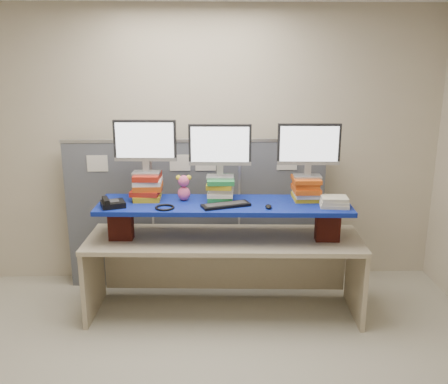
{
  "coord_description": "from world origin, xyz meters",
  "views": [
    {
      "loc": [
        0.12,
        -3.01,
        2.35
      ],
      "look_at": [
        0.26,
        1.15,
        1.17
      ],
      "focal_mm": 40.0,
      "sensor_mm": 36.0,
      "label": 1
    }
  ],
  "objects_px": {
    "desk": "(224,253)",
    "keyboard": "(226,205)",
    "blue_board": "(224,205)",
    "monitor_left": "(145,143)",
    "monitor_right": "(309,147)",
    "desk_phone": "(112,203)",
    "monitor_center": "(220,148)"
  },
  "relations": [
    {
      "from": "desk",
      "to": "keyboard",
      "type": "xyz_separation_m",
      "value": [
        0.01,
        -0.1,
        0.49
      ]
    },
    {
      "from": "monitor_center",
      "to": "desk_phone",
      "type": "xyz_separation_m",
      "value": [
        -0.93,
        -0.2,
        -0.44
      ]
    },
    {
      "from": "monitor_left",
      "to": "monitor_center",
      "type": "relative_size",
      "value": 1.0
    },
    {
      "from": "monitor_right",
      "to": "desk_phone",
      "type": "relative_size",
      "value": 2.28
    },
    {
      "from": "blue_board",
      "to": "monitor_left",
      "type": "height_order",
      "value": "monitor_left"
    },
    {
      "from": "monitor_right",
      "to": "desk_phone",
      "type": "bearing_deg",
      "value": -171.69
    },
    {
      "from": "blue_board",
      "to": "desk_phone",
      "type": "relative_size",
      "value": 9.17
    },
    {
      "from": "desk",
      "to": "desk_phone",
      "type": "height_order",
      "value": "desk_phone"
    },
    {
      "from": "keyboard",
      "to": "desk",
      "type": "bearing_deg",
      "value": 78.5
    },
    {
      "from": "desk",
      "to": "monitor_center",
      "type": "xyz_separation_m",
      "value": [
        -0.03,
        0.12,
        0.94
      ]
    },
    {
      "from": "keyboard",
      "to": "monitor_right",
      "type": "bearing_deg",
      "value": -4.15
    },
    {
      "from": "monitor_right",
      "to": "monitor_left",
      "type": "bearing_deg",
      "value": 180.0
    },
    {
      "from": "blue_board",
      "to": "desk_phone",
      "type": "height_order",
      "value": "desk_phone"
    },
    {
      "from": "blue_board",
      "to": "monitor_right",
      "type": "height_order",
      "value": "monitor_right"
    },
    {
      "from": "keyboard",
      "to": "desk_phone",
      "type": "xyz_separation_m",
      "value": [
        -0.97,
        0.02,
        0.02
      ]
    },
    {
      "from": "monitor_left",
      "to": "monitor_right",
      "type": "height_order",
      "value": "monitor_left"
    },
    {
      "from": "blue_board",
      "to": "desk",
      "type": "bearing_deg",
      "value": -87.14
    },
    {
      "from": "keyboard",
      "to": "desk_phone",
      "type": "distance_m",
      "value": 0.97
    },
    {
      "from": "desk",
      "to": "blue_board",
      "type": "relative_size",
      "value": 1.13
    },
    {
      "from": "blue_board",
      "to": "monitor_left",
      "type": "xyz_separation_m",
      "value": [
        -0.68,
        0.15,
        0.52
      ]
    },
    {
      "from": "monitor_right",
      "to": "blue_board",
      "type": "bearing_deg",
      "value": -170.85
    },
    {
      "from": "monitor_left",
      "to": "desk_phone",
      "type": "distance_m",
      "value": 0.59
    },
    {
      "from": "keyboard",
      "to": "desk_phone",
      "type": "bearing_deg",
      "value": 160.41
    },
    {
      "from": "monitor_left",
      "to": "keyboard",
      "type": "bearing_deg",
      "value": -17.25
    },
    {
      "from": "monitor_right",
      "to": "keyboard",
      "type": "height_order",
      "value": "monitor_right"
    },
    {
      "from": "monitor_right",
      "to": "keyboard",
      "type": "xyz_separation_m",
      "value": [
        -0.73,
        -0.18,
        -0.46
      ]
    },
    {
      "from": "blue_board",
      "to": "monitor_right",
      "type": "xyz_separation_m",
      "value": [
        0.74,
        0.08,
        0.5
      ]
    },
    {
      "from": "monitor_left",
      "to": "monitor_center",
      "type": "bearing_deg",
      "value": -0.0
    },
    {
      "from": "blue_board",
      "to": "monitor_right",
      "type": "distance_m",
      "value": 0.9
    },
    {
      "from": "monitor_center",
      "to": "keyboard",
      "type": "bearing_deg",
      "value": -76.13
    },
    {
      "from": "desk",
      "to": "blue_board",
      "type": "distance_m",
      "value": 0.45
    },
    {
      "from": "blue_board",
      "to": "monitor_right",
      "type": "bearing_deg",
      "value": 9.15
    }
  ]
}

